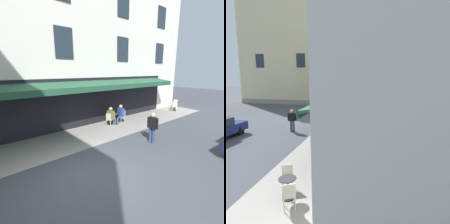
% 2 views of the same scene
% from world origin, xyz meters
% --- Properties ---
extents(ground_plane, '(70.00, 70.00, 0.00)m').
position_xyz_m(ground_plane, '(0.00, 0.00, 0.00)').
color(ground_plane, '#42444C').
extents(sidewalk_cafe_terrace, '(20.50, 3.20, 0.01)m').
position_xyz_m(sidewalk_cafe_terrace, '(-3.25, -3.40, 0.00)').
color(sidewalk_cafe_terrace, gray).
rests_on(sidewalk_cafe_terrace, ground_plane).
extents(cafe_building_facade, '(20.00, 10.70, 15.00)m').
position_xyz_m(cafe_building_facade, '(-4.00, -9.49, 7.49)').
color(cafe_building_facade, silver).
rests_on(cafe_building_facade, ground_plane).
extents(cafe_table_near_entrance, '(0.60, 0.60, 0.75)m').
position_xyz_m(cafe_table_near_entrance, '(-4.62, -3.86, 0.49)').
color(cafe_table_near_entrance, black).
rests_on(cafe_table_near_entrance, ground_plane).
extents(cafe_chair_cream_by_window, '(0.47, 0.47, 0.91)m').
position_xyz_m(cafe_chair_cream_by_window, '(-4.00, -3.73, 0.55)').
color(cafe_chair_cream_by_window, beige).
rests_on(cafe_chair_cream_by_window, ground_plane).
extents(cafe_chair_cream_back_row, '(0.44, 0.44, 0.91)m').
position_xyz_m(cafe_chair_cream_back_row, '(-5.25, -3.80, 0.55)').
color(cafe_chair_cream_back_row, beige).
rests_on(cafe_chair_cream_back_row, ground_plane).
extents(cafe_table_mid_terrace, '(0.60, 0.60, 0.75)m').
position_xyz_m(cafe_table_mid_terrace, '(-11.84, -3.42, 0.49)').
color(cafe_table_mid_terrace, black).
rests_on(cafe_table_mid_terrace, ground_plane).
extents(cafe_chair_cream_corner_left, '(0.53, 0.53, 0.91)m').
position_xyz_m(cafe_chair_cream_corner_left, '(-11.26, -3.16, 0.55)').
color(cafe_chair_cream_corner_left, beige).
rests_on(cafe_chair_cream_corner_left, ground_plane).
extents(cafe_chair_cream_facing_street, '(0.54, 0.54, 0.91)m').
position_xyz_m(cafe_chair_cream_facing_street, '(-12.40, -3.71, 0.55)').
color(cafe_chair_cream_facing_street, beige).
rests_on(cafe_chair_cream_facing_street, ground_plane).
extents(seated_patron_in_blue, '(0.59, 0.69, 1.33)m').
position_xyz_m(seated_patron_in_blue, '(-5.03, -3.82, 0.71)').
color(seated_patron_in_blue, navy).
rests_on(seated_patron_in_blue, ground_plane).
extents(seated_companion_in_olive, '(0.60, 0.65, 1.31)m').
position_xyz_m(seated_companion_in_olive, '(-4.21, -3.77, 0.70)').
color(seated_companion_in_olive, navy).
rests_on(seated_companion_in_olive, ground_plane).
extents(walking_pedestrian_in_black, '(0.27, 0.66, 1.61)m').
position_xyz_m(walking_pedestrian_in_black, '(-3.98, -0.26, 0.94)').
color(walking_pedestrian_in_black, navy).
rests_on(walking_pedestrian_in_black, ground_plane).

